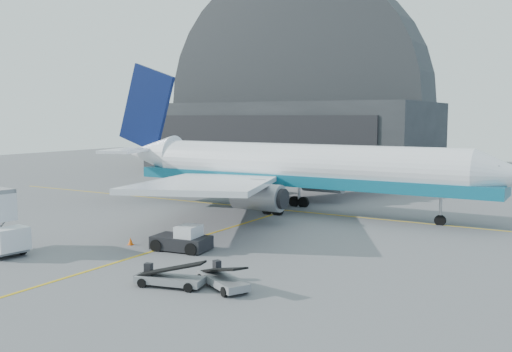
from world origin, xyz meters
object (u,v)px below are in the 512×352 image
Objects in this scene: airliner at (286,167)px; belt_loader_b at (222,279)px; pushback_tug at (183,241)px; belt_loader_a at (169,278)px.

airliner reaches higher than belt_loader_b.
pushback_tug is 1.02× the size of belt_loader_b.
belt_loader_a is at bearing -63.99° from pushback_tug.
pushback_tug is at bearing 109.78° from belt_loader_a.
pushback_tug is at bearing 169.56° from belt_loader_b.
airliner is at bearing 138.40° from belt_loader_b.
airliner is 27.16m from belt_loader_b.
airliner reaches higher than pushback_tug.
airliner is at bearing 90.55° from belt_loader_a.
airliner is 10.74× the size of belt_loader_b.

